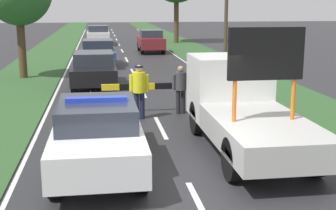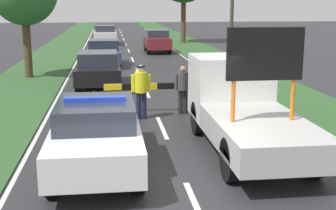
{
  "view_description": "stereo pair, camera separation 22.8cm",
  "coord_description": "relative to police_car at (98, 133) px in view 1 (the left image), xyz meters",
  "views": [
    {
      "loc": [
        -1.7,
        -8.51,
        3.58
      ],
      "look_at": [
        -0.07,
        2.67,
        1.1
      ],
      "focal_mm": 50.0,
      "sensor_mm": 36.0,
      "label": 1
    },
    {
      "loc": [
        -1.48,
        -8.54,
        3.58
      ],
      "look_at": [
        -0.07,
        2.67,
        1.1
      ],
      "focal_mm": 50.0,
      "sensor_mm": 36.0,
      "label": 2
    }
  ],
  "objects": [
    {
      "name": "lane_markings",
      "position": [
        1.8,
        20.41,
        -0.81
      ],
      "size": [
        7.1,
        70.8,
        0.01
      ],
      "color": "silver",
      "rests_on": "ground"
    },
    {
      "name": "ground_plane",
      "position": [
        1.8,
        -1.39,
        -0.81
      ],
      "size": [
        160.0,
        160.0,
        0.0
      ],
      "primitive_type": "plane",
      "color": "#28282B"
    },
    {
      "name": "grass_verge_right",
      "position": [
        7.1,
        18.61,
        -0.8
      ],
      "size": [
        3.39,
        120.0,
        0.03
      ],
      "color": "#2D5128",
      "rests_on": "ground"
    },
    {
      "name": "queued_car_van_white",
      "position": [
        0.04,
        31.37,
        0.05
      ],
      "size": [
        1.87,
        4.28,
        1.66
      ],
      "rotation": [
        0.0,
        0.0,
        3.14
      ],
      "color": "silver",
      "rests_on": "ground"
    },
    {
      "name": "road_barrier",
      "position": [
        1.87,
        5.23,
        0.0
      ],
      "size": [
        3.49,
        0.08,
        0.98
      ],
      "rotation": [
        0.0,
        0.0,
        -0.04
      ],
      "color": "black",
      "rests_on": "ground"
    },
    {
      "name": "queued_car_sedan_black",
      "position": [
        -0.16,
        10.33,
        -0.02
      ],
      "size": [
        1.85,
        4.51,
        1.53
      ],
      "rotation": [
        0.0,
        0.0,
        3.14
      ],
      "color": "black",
      "rests_on": "ground"
    },
    {
      "name": "police_officer",
      "position": [
        1.28,
        4.36,
        0.2
      ],
      "size": [
        0.61,
        0.39,
        1.71
      ],
      "rotation": [
        0.0,
        0.0,
        3.51
      ],
      "color": "#191E38",
      "rests_on": "ground"
    },
    {
      "name": "queued_car_hatch_blue",
      "position": [
        0.03,
        17.33,
        -0.05
      ],
      "size": [
        1.92,
        4.2,
        1.51
      ],
      "rotation": [
        0.0,
        0.0,
        3.14
      ],
      "color": "navy",
      "rests_on": "ground"
    },
    {
      "name": "traffic_cone_near_police",
      "position": [
        -0.27,
        6.73,
        -0.57
      ],
      "size": [
        0.36,
        0.36,
        0.51
      ],
      "color": "black",
      "rests_on": "ground"
    },
    {
      "name": "queued_car_wagon_maroon",
      "position": [
        3.83,
        24.28,
        0.03
      ],
      "size": [
        1.73,
        3.96,
        1.65
      ],
      "rotation": [
        0.0,
        0.0,
        3.14
      ],
      "color": "maroon",
      "rests_on": "ground"
    },
    {
      "name": "grass_verge_left",
      "position": [
        -3.49,
        18.61,
        -0.8
      ],
      "size": [
        3.39,
        120.0,
        0.03
      ],
      "color": "#2D5128",
      "rests_on": "ground"
    },
    {
      "name": "work_truck",
      "position": [
        3.6,
        1.2,
        0.25
      ],
      "size": [
        2.03,
        5.61,
        3.08
      ],
      "rotation": [
        0.0,
        0.0,
        3.09
      ],
      "color": "white",
      "rests_on": "ground"
    },
    {
      "name": "pedestrian_civilian",
      "position": [
        2.68,
        4.9,
        0.11
      ],
      "size": [
        0.57,
        0.36,
        1.58
      ],
      "rotation": [
        0.0,
        0.0,
        0.03
      ],
      "color": "#232326",
      "rests_on": "ground"
    },
    {
      "name": "police_car",
      "position": [
        0.0,
        0.0,
        0.0
      ],
      "size": [
        1.86,
        4.84,
        1.63
      ],
      "rotation": [
        0.0,
        0.0,
        -0.05
      ],
      "color": "white",
      "rests_on": "ground"
    },
    {
      "name": "traffic_cone_centre_front",
      "position": [
        -0.39,
        3.65,
        -0.46
      ],
      "size": [
        0.52,
        0.52,
        0.72
      ],
      "color": "black",
      "rests_on": "ground"
    }
  ]
}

